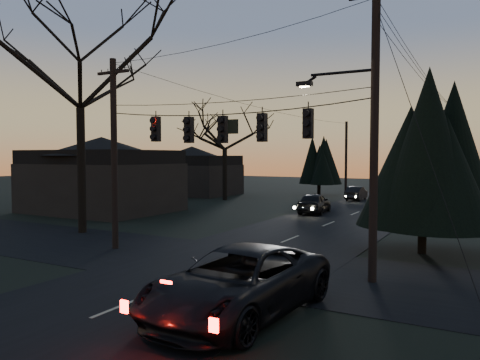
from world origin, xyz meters
The scene contains 16 objects.
main_road centered at (0.00, 20.00, 0.01)m, with size 8.00×120.00×0.02m, color black.
cross_road centered at (0.00, 10.00, 0.01)m, with size 60.00×7.00×0.02m, color black.
utility_pole_right centered at (5.50, 10.00, 0.00)m, with size 5.00×0.30×10.00m, color black, non-canonical shape.
utility_pole_left centered at (-6.00, 10.00, 0.00)m, with size 1.80×0.30×8.50m, color black, non-canonical shape.
utility_pole_far_r centered at (5.50, 38.00, 0.00)m, with size 1.80×0.30×8.50m, color black, non-canonical shape.
utility_pole_far_l centered at (-6.00, 46.00, 0.00)m, with size 0.30×0.30×8.00m, color black, non-canonical shape.
span_signal_assembly centered at (-0.24, 10.00, 5.28)m, with size 11.50×0.44×1.55m.
bare_tree_left centered at (-10.72, 12.37, 9.48)m, with size 11.26×11.26×13.55m.
evergreen_right centered at (6.27, 15.66, 4.31)m, with size 4.46×4.46×7.43m.
bare_tree_dist centered at (-13.59, 32.25, 6.71)m, with size 6.57×6.57×9.61m.
evergreen_dist centered at (-7.66, 41.78, 3.53)m, with size 3.73×3.73×5.88m.
house_left_near centered at (-17.00, 20.00, 2.80)m, with size 10.00×8.00×5.60m.
house_left_far centered at (-20.00, 36.00, 2.60)m, with size 9.00×7.00×5.20m.
suv_near centered at (3.20, 5.02, 0.87)m, with size 2.89×6.26×1.74m, color black.
sedan_oncoming_a centered at (-2.65, 26.70, 0.74)m, with size 1.76×4.37×1.49m, color black.
sedan_oncoming_b centered at (-2.68, 38.17, 0.63)m, with size 1.33×3.83×1.26m, color black.
Camera 1 is at (9.13, -5.55, 4.21)m, focal length 35.00 mm.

